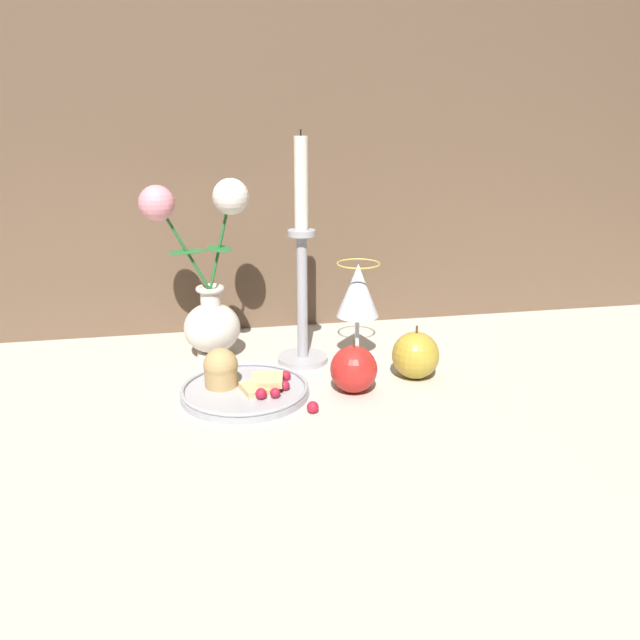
# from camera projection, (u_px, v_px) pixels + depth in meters

# --- Properties ---
(ground_plane) EXTENTS (2.40, 2.40, 0.00)m
(ground_plane) POSITION_uv_depth(u_px,v_px,m) (285.00, 382.00, 1.03)
(ground_plane) COLOR #B7B2A3
(ground_plane) RESTS_ON ground
(wall_back) EXTENTS (2.40, 0.04, 1.20)m
(wall_back) POSITION_uv_depth(u_px,v_px,m) (256.00, 9.00, 1.12)
(wall_back) COLOR brown
(wall_back) RESTS_ON ground_plane
(vase) EXTENTS (0.18, 0.10, 0.32)m
(vase) POSITION_uv_depth(u_px,v_px,m) (207.00, 290.00, 1.09)
(vase) COLOR silver
(vase) RESTS_ON ground_plane
(plate_with_pastries) EXTENTS (0.20, 0.20, 0.07)m
(plate_with_pastries) POSITION_uv_depth(u_px,v_px,m) (240.00, 384.00, 0.98)
(plate_with_pastries) COLOR #A3A3A8
(plate_with_pastries) RESTS_ON ground_plane
(wine_glass) EXTENTS (0.08, 0.08, 0.18)m
(wine_glass) POSITION_uv_depth(u_px,v_px,m) (358.00, 294.00, 1.09)
(wine_glass) COLOR silver
(wine_glass) RESTS_ON ground_plane
(candlestick) EXTENTS (0.09, 0.09, 0.40)m
(candlestick) POSITION_uv_depth(u_px,v_px,m) (302.00, 279.00, 1.06)
(candlestick) COLOR #A3A3A8
(candlestick) RESTS_ON ground_plane
(apple_beside_vase) EXTENTS (0.07, 0.07, 0.09)m
(apple_beside_vase) POSITION_uv_depth(u_px,v_px,m) (354.00, 369.00, 0.98)
(apple_beside_vase) COLOR red
(apple_beside_vase) RESTS_ON ground_plane
(apple_near_glass) EXTENTS (0.08, 0.08, 0.09)m
(apple_near_glass) POSITION_uv_depth(u_px,v_px,m) (416.00, 355.00, 1.03)
(apple_near_glass) COLOR #B2932D
(apple_near_glass) RESTS_ON ground_plane
(berry_near_plate) EXTENTS (0.02, 0.02, 0.02)m
(berry_near_plate) POSITION_uv_depth(u_px,v_px,m) (313.00, 407.00, 0.92)
(berry_near_plate) COLOR #AD192D
(berry_near_plate) RESTS_ON ground_plane
(berry_front_center) EXTENTS (0.02, 0.02, 0.02)m
(berry_front_center) POSITION_uv_depth(u_px,v_px,m) (364.00, 367.00, 1.06)
(berry_front_center) COLOR #AD192D
(berry_front_center) RESTS_ON ground_plane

